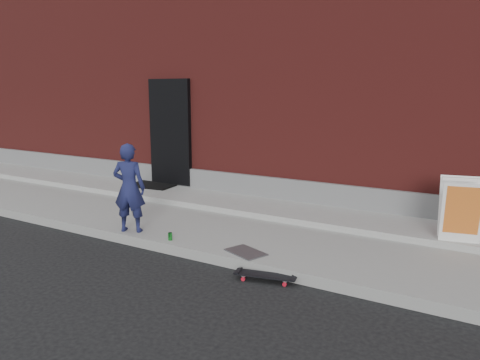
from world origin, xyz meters
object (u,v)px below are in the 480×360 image
Objects in this scene: skateboard at (265,276)px; pizza_sign at (461,210)px; soda_can at (170,236)px; child at (129,188)px.

skateboard is 2.91m from pizza_sign.
pizza_sign is 7.95× the size of soda_can.
soda_can is at bearing -153.48° from pizza_sign.
pizza_sign is at bearing 179.90° from child.
pizza_sign is 4.09m from soda_can.
skateboard is 0.88× the size of pizza_sign.
skateboard is 1.75m from soda_can.
child reaches higher than pizza_sign.
child is 1.02m from soda_can.
pizza_sign is at bearing 47.66° from skateboard.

